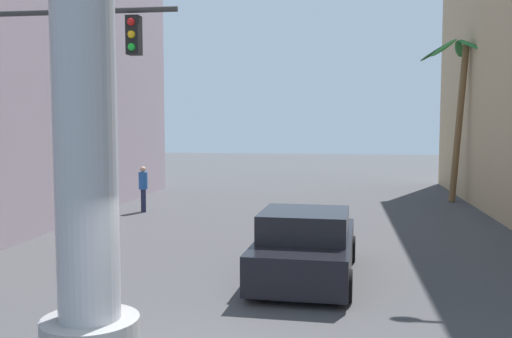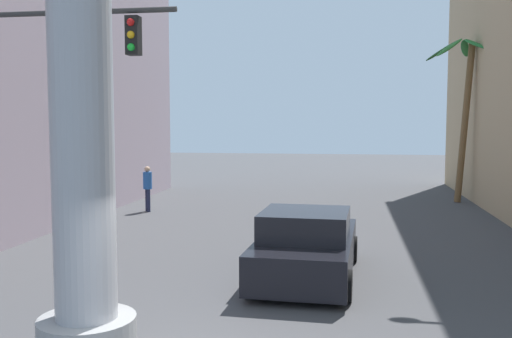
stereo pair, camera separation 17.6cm
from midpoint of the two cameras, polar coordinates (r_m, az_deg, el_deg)
name	(u,v)px [view 1 (the left image)]	position (r m, az deg, el deg)	size (l,w,h in m)	color
ground_plane	(281,241)	(16.92, 2.18, -7.16)	(89.68, 89.68, 0.00)	#424244
neon_sign_pole	(82,1)	(8.46, -17.57, 15.70)	(3.14, 1.40, 11.56)	#9E9EA3
car_lead	(306,247)	(12.92, 4.60, -7.75)	(2.31, 4.78, 1.56)	black
palm_tree_far_right	(458,92)	(26.33, 19.41, 7.26)	(3.25, 3.32, 7.10)	brown
pedestrian_far_left	(143,185)	(22.46, -11.44, -1.61)	(0.47, 0.47, 1.77)	#1E233F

